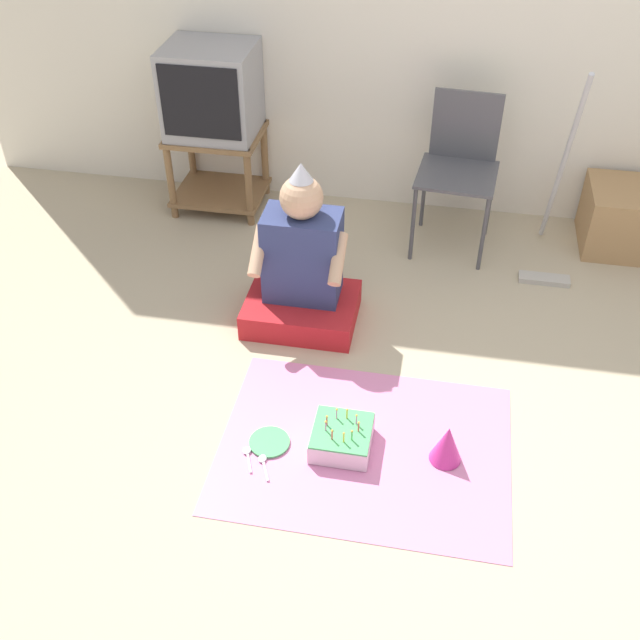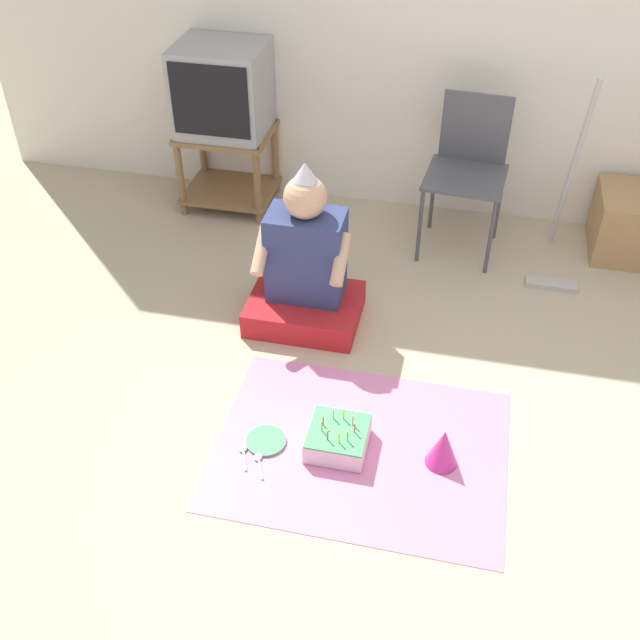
{
  "view_description": "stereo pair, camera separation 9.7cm",
  "coord_description": "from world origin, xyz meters",
  "px_view_note": "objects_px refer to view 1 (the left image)",
  "views": [
    {
      "loc": [
        -0.16,
        -2.24,
        2.48
      ],
      "look_at": [
        -0.64,
        0.34,
        0.35
      ],
      "focal_mm": 42.0,
      "sensor_mm": 36.0,
      "label": 1
    },
    {
      "loc": [
        -0.06,
        -2.22,
        2.48
      ],
      "look_at": [
        -0.64,
        0.34,
        0.35
      ],
      "focal_mm": 42.0,
      "sensor_mm": 36.0,
      "label": 2
    }
  ],
  "objects_px": {
    "folding_chair": "(460,160)",
    "party_hat_blue": "(447,444)",
    "person_seated": "(302,271)",
    "paper_plate": "(269,442)",
    "dust_mop": "(555,216)",
    "cardboard_box_stack": "(631,218)",
    "birthday_cake": "(342,438)",
    "tv": "(212,90)"
  },
  "relations": [
    {
      "from": "folding_chair",
      "to": "party_hat_blue",
      "type": "bearing_deg",
      "value": -87.9
    },
    {
      "from": "folding_chair",
      "to": "person_seated",
      "type": "bearing_deg",
      "value": -128.69
    },
    {
      "from": "party_hat_blue",
      "to": "paper_plate",
      "type": "bearing_deg",
      "value": -176.06
    },
    {
      "from": "dust_mop",
      "to": "party_hat_blue",
      "type": "height_order",
      "value": "dust_mop"
    },
    {
      "from": "cardboard_box_stack",
      "to": "dust_mop",
      "type": "distance_m",
      "value": 0.61
    },
    {
      "from": "folding_chair",
      "to": "cardboard_box_stack",
      "type": "bearing_deg",
      "value": 6.56
    },
    {
      "from": "cardboard_box_stack",
      "to": "birthday_cake",
      "type": "height_order",
      "value": "cardboard_box_stack"
    },
    {
      "from": "person_seated",
      "to": "party_hat_blue",
      "type": "height_order",
      "value": "person_seated"
    },
    {
      "from": "folding_chair",
      "to": "dust_mop",
      "type": "distance_m",
      "value": 0.61
    },
    {
      "from": "tv",
      "to": "paper_plate",
      "type": "height_order",
      "value": "tv"
    },
    {
      "from": "tv",
      "to": "folding_chair",
      "type": "height_order",
      "value": "tv"
    },
    {
      "from": "party_hat_blue",
      "to": "cardboard_box_stack",
      "type": "bearing_deg",
      "value": 62.77
    },
    {
      "from": "person_seated",
      "to": "birthday_cake",
      "type": "relative_size",
      "value": 3.49
    },
    {
      "from": "dust_mop",
      "to": "paper_plate",
      "type": "xyz_separation_m",
      "value": [
        -1.23,
        -1.58,
        -0.34
      ]
    },
    {
      "from": "birthday_cake",
      "to": "paper_plate",
      "type": "height_order",
      "value": "birthday_cake"
    },
    {
      "from": "folding_chair",
      "to": "paper_plate",
      "type": "bearing_deg",
      "value": -111.06
    },
    {
      "from": "tv",
      "to": "dust_mop",
      "type": "relative_size",
      "value": 0.44
    },
    {
      "from": "person_seated",
      "to": "birthday_cake",
      "type": "bearing_deg",
      "value": -67.88
    },
    {
      "from": "cardboard_box_stack",
      "to": "party_hat_blue",
      "type": "xyz_separation_m",
      "value": [
        -0.96,
        -1.87,
        -0.09
      ]
    },
    {
      "from": "tv",
      "to": "person_seated",
      "type": "relative_size",
      "value": 0.59
    },
    {
      "from": "paper_plate",
      "to": "party_hat_blue",
      "type": "bearing_deg",
      "value": 3.94
    },
    {
      "from": "birthday_cake",
      "to": "party_hat_blue",
      "type": "xyz_separation_m",
      "value": [
        0.45,
        0.01,
        0.04
      ]
    },
    {
      "from": "cardboard_box_stack",
      "to": "person_seated",
      "type": "relative_size",
      "value": 0.6
    },
    {
      "from": "birthday_cake",
      "to": "person_seated",
      "type": "bearing_deg",
      "value": 112.12
    },
    {
      "from": "tv",
      "to": "dust_mop",
      "type": "bearing_deg",
      "value": -10.17
    },
    {
      "from": "folding_chair",
      "to": "birthday_cake",
      "type": "distance_m",
      "value": 1.86
    },
    {
      "from": "tv",
      "to": "birthday_cake",
      "type": "height_order",
      "value": "tv"
    },
    {
      "from": "dust_mop",
      "to": "party_hat_blue",
      "type": "distance_m",
      "value": 1.62
    },
    {
      "from": "person_seated",
      "to": "dust_mop",
      "type": "bearing_deg",
      "value": 28.59
    },
    {
      "from": "dust_mop",
      "to": "party_hat_blue",
      "type": "bearing_deg",
      "value": -107.26
    },
    {
      "from": "tv",
      "to": "folding_chair",
      "type": "distance_m",
      "value": 1.5
    },
    {
      "from": "dust_mop",
      "to": "cardboard_box_stack",
      "type": "bearing_deg",
      "value": 34.7
    },
    {
      "from": "tv",
      "to": "party_hat_blue",
      "type": "bearing_deg",
      "value": -50.85
    },
    {
      "from": "folding_chair",
      "to": "birthday_cake",
      "type": "bearing_deg",
      "value": -102.23
    },
    {
      "from": "folding_chair",
      "to": "cardboard_box_stack",
      "type": "distance_m",
      "value": 1.09
    },
    {
      "from": "tv",
      "to": "dust_mop",
      "type": "distance_m",
      "value": 2.09
    },
    {
      "from": "dust_mop",
      "to": "person_seated",
      "type": "bearing_deg",
      "value": -151.41
    },
    {
      "from": "folding_chair",
      "to": "birthday_cake",
      "type": "xyz_separation_m",
      "value": [
        -0.38,
        -1.76,
        -0.46
      ]
    },
    {
      "from": "party_hat_blue",
      "to": "dust_mop",
      "type": "bearing_deg",
      "value": 72.74
    },
    {
      "from": "paper_plate",
      "to": "folding_chair",
      "type": "bearing_deg",
      "value": 68.94
    },
    {
      "from": "tv",
      "to": "cardboard_box_stack",
      "type": "height_order",
      "value": "tv"
    },
    {
      "from": "tv",
      "to": "paper_plate",
      "type": "relative_size",
      "value": 2.91
    }
  ]
}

